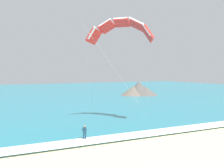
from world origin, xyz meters
name	(u,v)px	position (x,y,z in m)	size (l,w,h in m)	color
sea	(25,94)	(0.00, 72.27, 0.10)	(200.00, 120.00, 0.20)	teal
surf_foam	(116,137)	(0.00, 13.27, 0.22)	(200.00, 2.62, 0.04)	white
surfboard	(85,141)	(-3.30, 14.12, 0.03)	(0.62, 1.45, 0.09)	#239EC6
kitesurfer	(85,132)	(-3.30, 14.14, 0.94)	(0.56, 0.56, 1.69)	#143347
kite_primary	(121,28)	(4.90, 21.23, 13.25)	(11.47, 10.35, 13.55)	red
headland_right	(139,90)	(29.06, 54.07, 1.69)	(10.93, 9.53, 4.11)	#665B51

